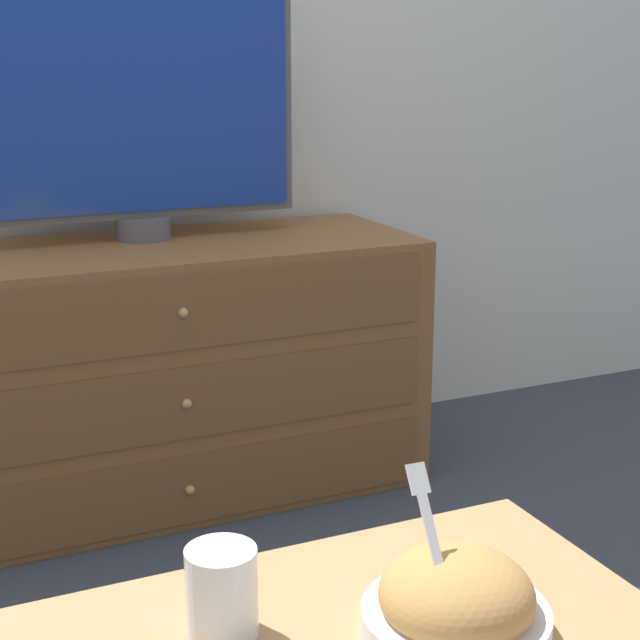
{
  "coord_description": "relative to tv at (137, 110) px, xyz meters",
  "views": [
    {
      "loc": [
        -0.5,
        -2.69,
        1.14
      ],
      "look_at": [
        0.08,
        -1.39,
        0.75
      ],
      "focal_mm": 55.0,
      "sensor_mm": 36.0,
      "label": 1
    }
  ],
  "objects": [
    {
      "name": "ground_plane",
      "position": [
        -0.11,
        0.19,
        -1.0
      ],
      "size": [
        12.0,
        12.0,
        0.0
      ],
      "primitive_type": "plane",
      "color": "#383D47"
    },
    {
      "name": "tv",
      "position": [
        0.0,
        0.0,
        0.0
      ],
      "size": [
        0.83,
        0.14,
        0.63
      ],
      "color": "#515156",
      "rests_on": "dresser"
    },
    {
      "name": "drink_cup",
      "position": [
        -0.31,
        -1.54,
        -0.46
      ],
      "size": [
        0.08,
        0.08,
        0.11
      ],
      "color": "beige",
      "rests_on": "coffee_table"
    },
    {
      "name": "dresser",
      "position": [
        -0.01,
        -0.1,
        -0.67
      ],
      "size": [
        1.36,
        0.54,
        0.67
      ],
      "color": "brown",
      "rests_on": "ground_plane"
    },
    {
      "name": "takeout_bowl",
      "position": [
        -0.06,
        -1.65,
        -0.47
      ],
      "size": [
        0.22,
        0.22,
        0.2
      ],
      "color": "silver",
      "rests_on": "coffee_table"
    }
  ]
}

